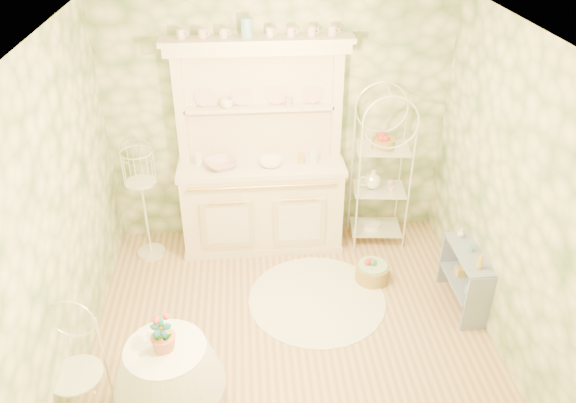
{
  "coord_description": "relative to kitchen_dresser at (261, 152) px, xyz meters",
  "views": [
    {
      "loc": [
        -0.34,
        -3.72,
        3.72
      ],
      "look_at": [
        0.0,
        0.5,
        1.15
      ],
      "focal_mm": 35.0,
      "sensor_mm": 36.0,
      "label": 1
    }
  ],
  "objects": [
    {
      "name": "round_table",
      "position": [
        -0.79,
        -2.27,
        -0.81
      ],
      "size": [
        0.75,
        0.75,
        0.68
      ],
      "primitive_type": "cylinder",
      "rotation": [
        0.0,
        0.0,
        0.24
      ],
      "color": "white",
      "rests_on": "floor"
    },
    {
      "name": "wall_back",
      "position": [
        0.2,
        0.28,
        0.21
      ],
      "size": [
        3.6,
        3.6,
        0.0
      ],
      "primitive_type": "plane",
      "color": "#F2EABB",
      "rests_on": "floor"
    },
    {
      "name": "lace_rug",
      "position": [
        0.49,
        -1.03,
        -1.14
      ],
      "size": [
        1.79,
        1.79,
        0.01
      ],
      "primitive_type": "cylinder",
      "rotation": [
        0.0,
        0.0,
        -0.41
      ],
      "color": "white",
      "rests_on": "floor"
    },
    {
      "name": "side_shelf",
      "position": [
        1.88,
        -1.2,
        -0.85
      ],
      "size": [
        0.31,
        0.72,
        0.6
      ],
      "primitive_type": "cube",
      "rotation": [
        0.0,
        0.0,
        -0.08
      ],
      "color": "#7E8CAC",
      "rests_on": "floor"
    },
    {
      "name": "bowl_white",
      "position": [
        0.1,
        -0.06,
        -0.13
      ],
      "size": [
        0.32,
        0.32,
        0.08
      ],
      "primitive_type": "imported",
      "rotation": [
        0.0,
        0.0,
        -0.42
      ],
      "color": "white",
      "rests_on": "kitchen_dresser"
    },
    {
      "name": "bottle_blue",
      "position": [
        1.88,
        -1.16,
        -0.49
      ],
      "size": [
        0.06,
        0.06,
        0.11
      ],
      "primitive_type": "imported",
      "rotation": [
        0.0,
        0.0,
        -0.22
      ],
      "color": "#73A7C1",
      "rests_on": "side_shelf"
    },
    {
      "name": "bottle_glass",
      "position": [
        1.88,
        -0.93,
        -0.5
      ],
      "size": [
        0.09,
        0.09,
        0.09
      ],
      "primitive_type": "imported",
      "rotation": [
        0.0,
        0.0,
        -0.28
      ],
      "color": "silver",
      "rests_on": "side_shelf"
    },
    {
      "name": "cup_right",
      "position": [
        0.3,
        0.16,
        0.47
      ],
      "size": [
        0.12,
        0.12,
        0.09
      ],
      "primitive_type": "imported",
      "rotation": [
        0.0,
        0.0,
        0.35
      ],
      "color": "white",
      "rests_on": "kitchen_dresser"
    },
    {
      "name": "wall_front",
      "position": [
        0.2,
        -3.32,
        0.21
      ],
      "size": [
        3.6,
        3.6,
        0.0
      ],
      "primitive_type": "plane",
      "color": "#F2EABB",
      "rests_on": "floor"
    },
    {
      "name": "wall_left",
      "position": [
        -1.6,
        -1.52,
        0.21
      ],
      "size": [
        3.6,
        3.6,
        0.0
      ],
      "primitive_type": "plane",
      "color": "#F2EABB",
      "rests_on": "floor"
    },
    {
      "name": "bowl_floral",
      "position": [
        -0.41,
        -0.05,
        -0.13
      ],
      "size": [
        0.42,
        0.42,
        0.08
      ],
      "primitive_type": "imported",
      "rotation": [
        0.0,
        0.0,
        0.37
      ],
      "color": "white",
      "rests_on": "kitchen_dresser"
    },
    {
      "name": "cup_left",
      "position": [
        -0.33,
        0.15,
        0.47
      ],
      "size": [
        0.16,
        0.16,
        0.1
      ],
      "primitive_type": "imported",
      "rotation": [
        0.0,
        0.0,
        -0.31
      ],
      "color": "white",
      "rests_on": "kitchen_dresser"
    },
    {
      "name": "potted_geranium",
      "position": [
        -0.79,
        -2.31,
        -0.3
      ],
      "size": [
        0.16,
        0.12,
        0.29
      ],
      "primitive_type": "imported",
      "rotation": [
        0.0,
        0.0,
        0.09
      ],
      "color": "#3F7238",
      "rests_on": "round_table"
    },
    {
      "name": "kitchen_dresser",
      "position": [
        0.0,
        0.0,
        0.0
      ],
      "size": [
        1.87,
        0.61,
        2.29
      ],
      "primitive_type": "cube",
      "color": "#FFEACC",
      "rests_on": "floor"
    },
    {
      "name": "floor_basket",
      "position": [
        1.09,
        -0.77,
        -1.03
      ],
      "size": [
        0.4,
        0.4,
        0.24
      ],
      "primitive_type": "cylinder",
      "rotation": [
        0.0,
        0.0,
        0.1
      ],
      "color": "#AA8C46",
      "rests_on": "floor"
    },
    {
      "name": "ceiling",
      "position": [
        0.2,
        -1.52,
        1.56
      ],
      "size": [
        3.6,
        3.6,
        0.0
      ],
      "primitive_type": "plane",
      "color": "white",
      "rests_on": "floor"
    },
    {
      "name": "birdcage_stand",
      "position": [
        -1.25,
        -0.12,
        -0.43
      ],
      "size": [
        0.37,
        0.37,
        1.42
      ],
      "primitive_type": "cube",
      "rotation": [
        0.0,
        0.0,
        -0.1
      ],
      "color": "white",
      "rests_on": "floor"
    },
    {
      "name": "cafe_chair",
      "position": [
        -1.48,
        -2.23,
        -0.67
      ],
      "size": [
        0.48,
        0.48,
        0.94
      ],
      "primitive_type": "cube",
      "rotation": [
        0.0,
        0.0,
        -0.14
      ],
      "color": "white",
      "rests_on": "floor"
    },
    {
      "name": "bottle_amber",
      "position": [
        1.88,
        -1.42,
        -0.46
      ],
      "size": [
        0.07,
        0.07,
        0.15
      ],
      "primitive_type": "imported",
      "rotation": [
        0.0,
        0.0,
        0.29
      ],
      "color": "gold",
      "rests_on": "side_shelf"
    },
    {
      "name": "bakers_rack",
      "position": [
        1.28,
        -0.02,
        -0.2
      ],
      "size": [
        0.63,
        0.48,
        1.89
      ],
      "primitive_type": "cube",
      "rotation": [
        0.0,
        0.0,
        -0.1
      ],
      "color": "white",
      "rests_on": "floor"
    },
    {
      "name": "floor",
      "position": [
        0.2,
        -1.52,
        -1.15
      ],
      "size": [
        3.6,
        3.6,
        0.0
      ],
      "primitive_type": "plane",
      "color": "tan",
      "rests_on": "ground"
    },
    {
      "name": "wall_right",
      "position": [
        2.0,
        -1.52,
        0.21
      ],
      "size": [
        3.6,
        3.6,
        0.0
      ],
      "primitive_type": "plane",
      "color": "#F2EABB",
      "rests_on": "floor"
    }
  ]
}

